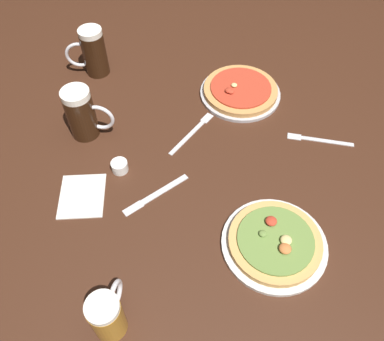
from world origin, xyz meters
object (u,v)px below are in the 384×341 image
at_px(pizza_plate_far, 240,91).
at_px(fork_left, 192,132).
at_px(pizza_plate_near, 275,243).
at_px(knife_right, 156,194).
at_px(beer_mug_dark, 82,114).
at_px(ramekin_sauce, 120,166).
at_px(fork_spare, 319,140).
at_px(napkin_folded, 82,196).
at_px(beer_mug_pale, 108,315).
at_px(beer_mug_amber, 93,52).

height_order(pizza_plate_far, fork_left, pizza_plate_far).
bearing_deg(pizza_plate_near, knife_right, 167.13).
bearing_deg(beer_mug_dark, ramekin_sauce, -37.26).
xyz_separation_m(beer_mug_dark, ramekin_sauce, (0.16, -0.12, -0.07)).
xyz_separation_m(fork_left, fork_spare, (0.40, 0.07, 0.00)).
relative_size(fork_left, fork_spare, 1.01).
relative_size(napkin_folded, fork_spare, 0.72).
height_order(pizza_plate_near, fork_left, pizza_plate_near).
distance_m(pizza_plate_far, beer_mug_pale, 0.88).
height_order(beer_mug_dark, knife_right, beer_mug_dark).
relative_size(pizza_plate_near, pizza_plate_far, 0.99).
bearing_deg(pizza_plate_far, napkin_folded, -124.35).
distance_m(ramekin_sauce, fork_spare, 0.64).
height_order(knife_right, fork_spare, same).
height_order(beer_mug_dark, fork_spare, beer_mug_dark).
bearing_deg(beer_mug_pale, pizza_plate_far, 79.74).
distance_m(pizza_plate_far, beer_mug_amber, 0.54).
distance_m(beer_mug_pale, napkin_folded, 0.39).
height_order(ramekin_sauce, napkin_folded, ramekin_sauce).
height_order(beer_mug_dark, napkin_folded, beer_mug_dark).
distance_m(pizza_plate_near, napkin_folded, 0.56).
relative_size(beer_mug_dark, ramekin_sauce, 3.51).
relative_size(ramekin_sauce, napkin_folded, 0.33).
bearing_deg(napkin_folded, beer_mug_amber, 107.61).
distance_m(pizza_plate_near, fork_spare, 0.42).
distance_m(beer_mug_pale, knife_right, 0.38).
bearing_deg(beer_mug_pale, napkin_folded, 123.74).
distance_m(pizza_plate_far, napkin_folded, 0.65).
height_order(beer_mug_dark, beer_mug_amber, beer_mug_amber).
xyz_separation_m(pizza_plate_near, ramekin_sauce, (-0.48, 0.14, 0.00)).
bearing_deg(ramekin_sauce, pizza_plate_near, -16.47).
bearing_deg(ramekin_sauce, napkin_folded, -121.79).
bearing_deg(fork_spare, beer_mug_pale, -121.86).
height_order(beer_mug_amber, beer_mug_pale, beer_mug_amber).
height_order(beer_mug_dark, ramekin_sauce, beer_mug_dark).
distance_m(pizza_plate_far, fork_left, 0.25).
xyz_separation_m(pizza_plate_far, fork_spare, (0.28, -0.15, -0.01)).
relative_size(knife_right, fork_spare, 0.87).
xyz_separation_m(beer_mug_amber, beer_mug_pale, (0.38, -0.86, -0.02)).
bearing_deg(beer_mug_amber, pizza_plate_near, -37.67).
height_order(ramekin_sauce, fork_left, ramekin_sauce).
height_order(beer_mug_amber, ramekin_sauce, beer_mug_amber).
height_order(beer_mug_pale, fork_spare, beer_mug_pale).
xyz_separation_m(pizza_plate_near, beer_mug_amber, (-0.73, 0.56, 0.07)).
xyz_separation_m(beer_mug_dark, fork_left, (0.33, 0.08, -0.08)).
xyz_separation_m(beer_mug_amber, napkin_folded, (0.17, -0.54, -0.08)).
height_order(napkin_folded, fork_spare, napkin_folded).
relative_size(beer_mug_dark, fork_spare, 0.83).
bearing_deg(fork_left, beer_mug_amber, 152.66).
xyz_separation_m(pizza_plate_far, beer_mug_dark, (-0.45, -0.30, 0.07)).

